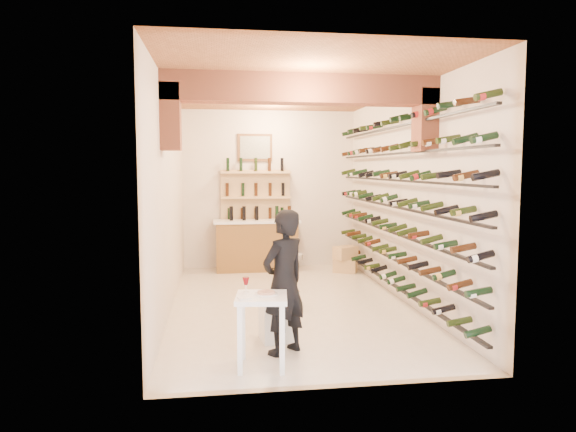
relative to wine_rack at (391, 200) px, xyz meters
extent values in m
plane|color=beige|center=(-1.53, 0.00, -1.55)|extent=(6.00, 6.00, 0.00)
cube|color=beige|center=(-1.53, 3.00, 0.05)|extent=(3.50, 0.02, 3.20)
cube|color=beige|center=(-1.53, -3.00, 0.05)|extent=(3.50, 0.02, 3.20)
cube|color=beige|center=(-3.28, 0.00, 0.05)|extent=(0.02, 6.00, 3.20)
cube|color=beige|center=(0.22, 0.00, 0.05)|extent=(0.02, 6.00, 3.20)
cube|color=#935734|center=(-1.53, 0.00, 1.65)|extent=(3.50, 6.00, 0.02)
cube|color=#9D5137|center=(-1.53, -1.00, 1.47)|extent=(3.50, 0.35, 0.36)
cube|color=#9D5137|center=(-3.16, -1.00, 1.10)|extent=(0.24, 0.35, 0.80)
cube|color=#9D5137|center=(0.10, -1.00, 1.10)|extent=(0.24, 0.35, 0.80)
cube|color=black|center=(0.06, 0.00, -1.30)|extent=(0.06, 5.70, 0.03)
cube|color=black|center=(0.06, 0.00, -0.90)|extent=(0.06, 5.70, 0.03)
cube|color=black|center=(0.06, 0.00, -0.50)|extent=(0.06, 5.70, 0.03)
cube|color=black|center=(0.06, 0.00, -0.10)|extent=(0.06, 5.70, 0.03)
cube|color=black|center=(0.06, 0.00, 0.30)|extent=(0.06, 5.70, 0.03)
cube|color=black|center=(0.06, 0.00, 0.70)|extent=(0.06, 5.70, 0.03)
cube|color=black|center=(0.06, 0.00, 1.10)|extent=(0.06, 5.70, 0.03)
cube|color=brown|center=(-1.83, 2.65, -1.07)|extent=(1.60, 0.55, 0.96)
cube|color=white|center=(-1.83, 2.65, -0.56)|extent=(1.70, 0.62, 0.05)
cube|color=tan|center=(-1.83, 2.92, -0.55)|extent=(1.40, 0.10, 2.00)
cube|color=tan|center=(-1.83, 2.82, -1.10)|extent=(1.40, 0.28, 0.04)
cube|color=tan|center=(-1.83, 2.82, -0.60)|extent=(1.40, 0.28, 0.04)
cube|color=tan|center=(-1.83, 2.82, -0.10)|extent=(1.40, 0.28, 0.04)
cube|color=tan|center=(-1.83, 2.82, 0.40)|extent=(1.40, 0.28, 0.04)
cube|color=brown|center=(-1.83, 2.97, 0.90)|extent=(0.70, 0.04, 0.55)
cube|color=#99998C|center=(-1.83, 2.94, 0.90)|extent=(0.60, 0.01, 0.45)
cube|color=white|center=(-2.18, -2.39, -0.83)|extent=(0.57, 0.57, 0.05)
cube|color=white|center=(-2.41, -2.57, -1.20)|extent=(0.05, 0.05, 0.70)
cube|color=white|center=(-2.00, -2.62, -1.20)|extent=(0.05, 0.05, 0.70)
cube|color=white|center=(-2.36, -2.16, -1.20)|extent=(0.05, 0.05, 0.70)
cube|color=white|center=(-1.95, -2.21, -1.20)|extent=(0.05, 0.05, 0.70)
cylinder|color=white|center=(-2.13, -2.37, -0.79)|extent=(0.24, 0.24, 0.01)
cylinder|color=#BF7266|center=(-2.13, -2.37, -0.78)|extent=(0.18, 0.18, 0.02)
cube|color=white|center=(-2.36, -2.51, -0.79)|extent=(0.14, 0.14, 0.01)
cylinder|color=white|center=(-2.33, -2.24, -0.80)|extent=(0.07, 0.07, 0.00)
cylinder|color=white|center=(-2.33, -2.24, -0.75)|extent=(0.01, 0.01, 0.09)
cone|color=#5D080D|center=(-2.33, -2.24, -0.68)|extent=(0.07, 0.07, 0.08)
cube|color=white|center=(-1.93, -1.59, -1.31)|extent=(0.42, 0.42, 0.47)
imported|color=black|center=(-1.90, -2.03, -0.75)|extent=(0.69, 0.65, 1.59)
cylinder|color=silver|center=(-1.57, -0.13, -1.53)|extent=(0.40, 0.40, 0.03)
cylinder|color=silver|center=(-1.57, -0.13, -1.18)|extent=(0.08, 0.08, 0.70)
cylinder|color=silver|center=(-1.57, -0.13, -0.81)|extent=(0.38, 0.38, 0.07)
torus|color=silver|center=(-1.57, -0.13, -1.33)|extent=(0.31, 0.31, 0.02)
cube|color=tan|center=(-0.13, 2.20, -1.42)|extent=(0.53, 0.46, 0.27)
cube|color=tan|center=(-0.13, 2.20, -1.16)|extent=(0.50, 0.43, 0.24)
camera|label=1|loc=(-2.63, -7.49, 0.48)|focal=32.08mm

